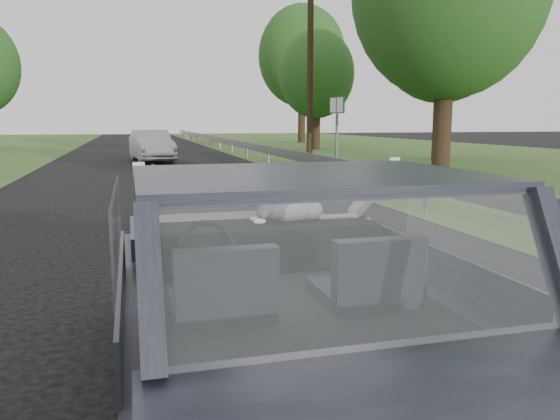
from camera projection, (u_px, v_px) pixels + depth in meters
ground at (284, 407)px, 3.25m from camera, size 140.00×140.00×0.00m
subject_car at (284, 291)px, 3.13m from camera, size 1.80×4.00×1.45m
dashboard at (259, 246)px, 3.71m from camera, size 1.58×0.45×0.30m
driver_seat at (223, 284)px, 2.73m from camera, size 0.50×0.72×0.42m
passenger_seat at (370, 273)px, 2.94m from camera, size 0.50×0.72×0.42m
steering_wheel at (206, 249)px, 3.31m from camera, size 0.36×0.36×0.04m
cat at (290, 209)px, 3.76m from camera, size 0.61×0.22×0.27m
guardrail at (340, 165)px, 13.79m from camera, size 0.05×90.00×0.32m
other_car at (152, 146)px, 22.78m from camera, size 2.04×4.15×1.31m
highway_sign at (337, 131)px, 20.70m from camera, size 0.27×1.03×2.58m
utility_pole at (310, 69)px, 21.47m from camera, size 0.30×0.30×7.43m
tree_0 at (447, 32)px, 15.54m from camera, size 6.26×6.26×8.39m
tree_1 at (442, 54)px, 22.82m from camera, size 7.65×7.65×8.91m
tree_2 at (316, 92)px, 31.78m from camera, size 4.95×4.95×6.71m
tree_3 at (302, 76)px, 41.70m from camera, size 8.15×8.15×10.08m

